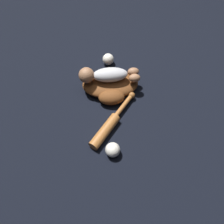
% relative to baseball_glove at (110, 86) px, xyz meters
% --- Properties ---
extents(ground_plane, '(6.00, 6.00, 0.00)m').
position_rel_baseball_glove_xyz_m(ground_plane, '(-0.04, -0.06, -0.04)').
color(ground_plane, black).
extents(baseball_glove, '(0.40, 0.33, 0.08)m').
position_rel_baseball_glove_xyz_m(baseball_glove, '(0.00, 0.00, 0.00)').
color(baseball_glove, brown).
rests_on(baseball_glove, ground).
extents(baby_figure, '(0.36, 0.19, 0.09)m').
position_rel_baseball_glove_xyz_m(baby_figure, '(0.03, -0.01, 0.08)').
color(baby_figure, '#B2B2B7').
rests_on(baby_figure, baseball_glove).
extents(baseball_bat, '(0.19, 0.41, 0.06)m').
position_rel_baseball_glove_xyz_m(baseball_bat, '(-0.05, 0.26, -0.01)').
color(baseball_bat, '#9E602D').
rests_on(baseball_bat, ground).
extents(baseball, '(0.08, 0.08, 0.08)m').
position_rel_baseball_glove_xyz_m(baseball, '(-0.11, 0.41, -0.00)').
color(baseball, silver).
rests_on(baseball, ground).
extents(baseball_spare, '(0.08, 0.08, 0.08)m').
position_rel_baseball_glove_xyz_m(baseball_spare, '(0.07, -0.23, -0.00)').
color(baseball_spare, silver).
rests_on(baseball_spare, ground).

